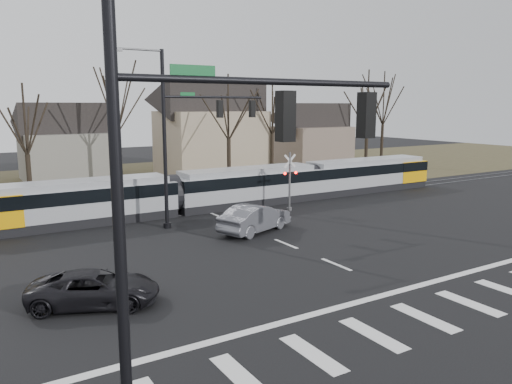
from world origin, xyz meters
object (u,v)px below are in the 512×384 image
rail_crossing_signal (290,183)px  sedan (255,218)px  tram (246,185)px  suv (94,289)px

rail_crossing_signal → sedan: bearing=-143.2°
tram → sedan: size_ratio=6.87×
tram → rail_crossing_signal: bearing=-64.2°
tram → sedan: tram is taller
sedan → rail_crossing_signal: (5.05, 3.78, 1.08)m
suv → sedan: bearing=-36.3°
sedan → suv: size_ratio=1.03×
sedan → suv: sedan is taller
sedan → rail_crossing_signal: 6.40m
tram → rail_crossing_signal: 3.58m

